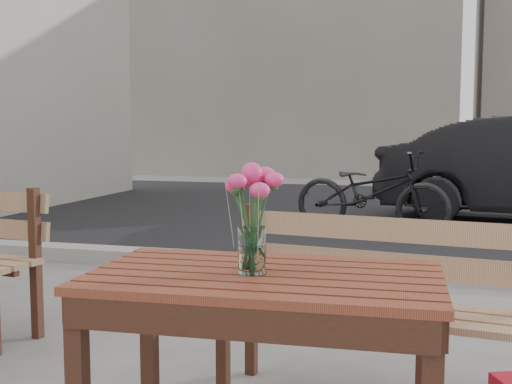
% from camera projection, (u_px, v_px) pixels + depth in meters
% --- Properties ---
extents(street, '(30.00, 8.12, 0.12)m').
position_uv_depth(street, '(389.00, 232.00, 7.01)').
color(street, black).
rests_on(street, ground).
extents(backdrop_buildings, '(15.50, 4.00, 8.00)m').
position_uv_depth(backdrop_buildings, '(423.00, 27.00, 15.56)').
color(backdrop_buildings, slate).
rests_on(backdrop_buildings, ground).
extents(main_table, '(1.16, 0.71, 0.70)m').
position_uv_depth(main_table, '(264.00, 307.00, 2.09)').
color(main_table, '#5F2919').
rests_on(main_table, ground).
extents(main_bench, '(1.39, 0.57, 0.84)m').
position_uv_depth(main_bench, '(378.00, 285.00, 2.70)').
color(main_bench, '#8B6948').
rests_on(main_bench, ground).
extents(main_vase, '(0.19, 0.19, 0.36)m').
position_uv_depth(main_vase, '(252.00, 205.00, 2.05)').
color(main_vase, white).
rests_on(main_vase, main_table).
extents(bicycle, '(1.86, 1.04, 0.93)m').
position_uv_depth(bicycle, '(371.00, 192.00, 7.03)').
color(bicycle, black).
rests_on(bicycle, ground).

